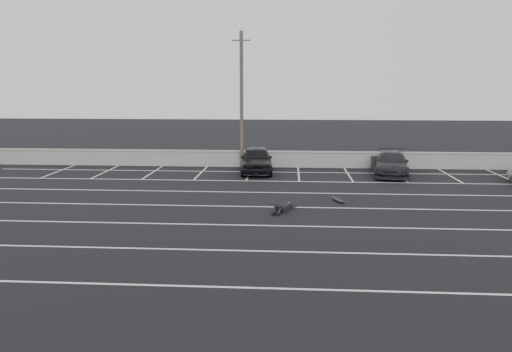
# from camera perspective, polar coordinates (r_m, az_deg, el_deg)

# --- Properties ---
(ground) EXTENTS (120.00, 120.00, 0.00)m
(ground) POSITION_cam_1_polar(r_m,az_deg,el_deg) (19.24, 2.48, -5.71)
(ground) COLOR black
(ground) RESTS_ON ground
(seawall) EXTENTS (50.00, 0.45, 1.06)m
(seawall) POSITION_cam_1_polar(r_m,az_deg,el_deg) (32.84, 3.08, 1.98)
(seawall) COLOR gray
(seawall) RESTS_ON ground
(stall_lines) EXTENTS (36.00, 20.05, 0.01)m
(stall_lines) POSITION_cam_1_polar(r_m,az_deg,el_deg) (23.51, 2.54, -2.73)
(stall_lines) COLOR silver
(stall_lines) RESTS_ON ground
(car_left) EXTENTS (2.21, 4.81, 1.60)m
(car_left) POSITION_cam_1_polar(r_m,az_deg,el_deg) (30.74, 0.05, 1.89)
(car_left) COLOR black
(car_left) RESTS_ON ground
(car_right) EXTENTS (2.81, 5.07, 1.39)m
(car_right) POSITION_cam_1_polar(r_m,az_deg,el_deg) (30.88, 15.21, 1.38)
(car_right) COLOR black
(car_right) RESTS_ON ground
(utility_pole) EXTENTS (1.15, 0.23, 8.62)m
(utility_pole) POSITION_cam_1_polar(r_m,az_deg,el_deg) (31.85, -1.66, 8.63)
(utility_pole) COLOR #4C4238
(utility_pole) RESTS_ON ground
(trash_bin) EXTENTS (0.70, 0.70, 0.84)m
(trash_bin) POSITION_cam_1_polar(r_m,az_deg,el_deg) (32.93, 13.48, 1.52)
(trash_bin) COLOR #29292C
(trash_bin) RESTS_ON ground
(person) EXTENTS (2.33, 2.81, 0.45)m
(person) POSITION_cam_1_polar(r_m,az_deg,el_deg) (21.66, 3.32, -3.28)
(person) COLOR black
(person) RESTS_ON ground
(skateboard) EXTENTS (0.52, 0.90, 0.11)m
(skateboard) POSITION_cam_1_polar(r_m,az_deg,el_deg) (23.39, 9.38, -2.73)
(skateboard) COLOR black
(skateboard) RESTS_ON ground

